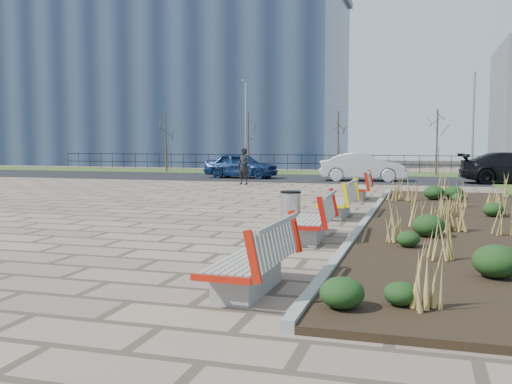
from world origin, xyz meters
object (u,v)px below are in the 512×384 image
(bench_a, at_px, (248,257))
(litter_bin, at_px, (290,212))
(bench_d, at_px, (357,186))
(lamp_west, at_px, (246,127))
(pedestrian, at_px, (244,166))
(car_silver, at_px, (363,167))
(car_blue, at_px, (241,165))
(bench_c, at_px, (337,199))
(lamp_east, at_px, (473,126))
(bench_b, at_px, (309,217))

(bench_a, bearing_deg, litter_bin, 98.45)
(bench_d, bearing_deg, lamp_west, 119.18)
(pedestrian, bearing_deg, bench_a, -56.77)
(car_silver, bearing_deg, car_blue, 78.50)
(bench_a, bearing_deg, car_silver, 93.73)
(car_silver, bearing_deg, lamp_west, 50.47)
(bench_c, height_order, lamp_east, lamp_east)
(car_blue, bearing_deg, car_silver, -90.19)
(pedestrian, bearing_deg, bench_b, -52.09)
(bench_b, xyz_separation_m, litter_bin, (-0.64, 1.03, -0.04))
(bench_b, distance_m, lamp_west, 25.89)
(bench_c, distance_m, pedestrian, 12.71)
(bench_d, distance_m, lamp_west, 17.80)
(bench_b, bearing_deg, pedestrian, 109.90)
(litter_bin, xyz_separation_m, lamp_east, (5.64, 23.11, 2.58))
(lamp_east, bearing_deg, car_blue, -160.06)
(bench_b, bearing_deg, car_blue, 109.21)
(bench_b, xyz_separation_m, car_blue, (-7.81, 19.49, 0.24))
(bench_d, xyz_separation_m, lamp_west, (-9.00, 15.14, 2.54))
(bench_d, distance_m, car_silver, 9.99)
(car_blue, distance_m, lamp_west, 5.32)
(pedestrian, bearing_deg, lamp_west, 122.29)
(bench_d, distance_m, pedestrian, 8.65)
(bench_b, distance_m, litter_bin, 1.21)
(car_blue, bearing_deg, bench_b, -153.91)
(car_blue, height_order, lamp_west, lamp_west)
(car_blue, height_order, lamp_east, lamp_east)
(bench_c, distance_m, car_silver, 15.06)
(bench_c, distance_m, litter_bin, 2.95)
(pedestrian, distance_m, car_blue, 4.77)
(lamp_west, bearing_deg, bench_c, -66.01)
(litter_bin, xyz_separation_m, car_blue, (-7.17, 18.46, 0.28))
(bench_b, relative_size, lamp_west, 0.35)
(car_blue, bearing_deg, lamp_east, -65.81)
(bench_a, xyz_separation_m, lamp_west, (-9.00, 28.46, 2.54))
(car_blue, distance_m, lamp_east, 13.82)
(lamp_west, bearing_deg, bench_b, -69.55)
(bench_b, xyz_separation_m, lamp_west, (-9.00, 24.14, 2.54))
(litter_bin, height_order, lamp_east, lamp_east)
(bench_a, relative_size, lamp_east, 0.35)
(bench_c, height_order, pedestrian, pedestrian)
(bench_a, relative_size, car_blue, 0.50)
(bench_c, bearing_deg, pedestrian, 120.84)
(car_blue, bearing_deg, bench_a, -157.59)
(bench_b, relative_size, bench_c, 1.00)
(litter_bin, bearing_deg, bench_a, -83.21)
(bench_b, bearing_deg, litter_bin, 119.12)
(bench_d, relative_size, litter_bin, 2.26)
(car_blue, bearing_deg, bench_d, -139.09)
(bench_c, height_order, bench_d, same)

